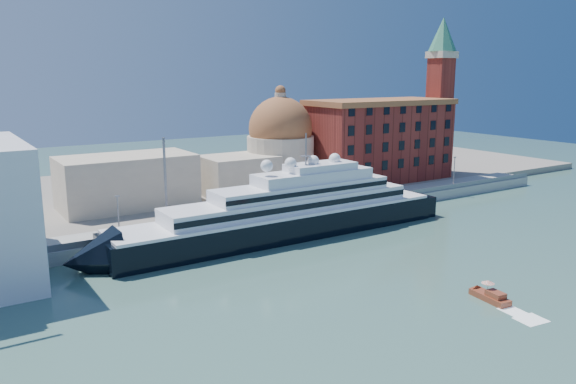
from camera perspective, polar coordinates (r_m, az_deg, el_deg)
ground at (r=95.87m, az=6.64°, el=-7.88°), size 400.00×400.00×0.00m
quay at (r=122.40m, az=-3.50°, el=-2.83°), size 180.00×10.00×2.50m
land at (r=158.58m, az=-10.80°, el=0.30°), size 260.00×72.00×2.00m
quay_fence at (r=118.15m, az=-2.44°, el=-2.43°), size 180.00×0.10×1.20m
superyacht at (r=111.65m, az=-1.48°, el=-2.70°), size 81.00×11.23×24.21m
water_taxi at (r=87.93m, az=19.90°, el=-9.90°), size 2.89×6.58×3.02m
warehouse at (r=164.68m, az=9.28°, el=5.28°), size 43.00×19.00×23.25m
campanile at (r=180.66m, az=15.21°, el=10.36°), size 8.40×8.40×47.00m
church at (r=143.93m, az=-5.98°, el=3.28°), size 66.00×18.00×25.50m
lamp_posts at (r=113.41m, az=-8.71°, el=0.33°), size 120.80×2.40×18.00m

